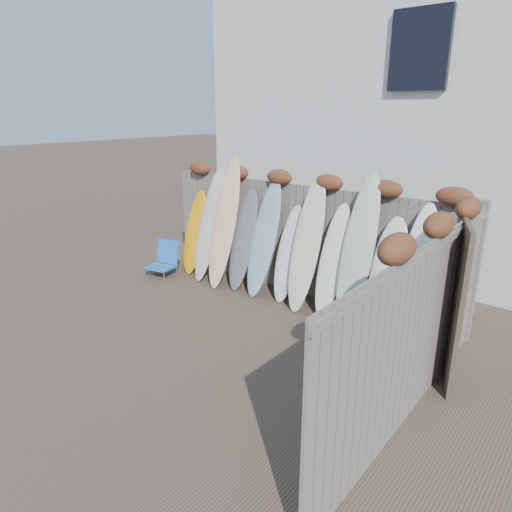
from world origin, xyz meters
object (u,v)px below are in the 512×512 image
Objects in this scene: wooden_crate at (390,354)px; lattice_panel at (455,299)px; surfboard_0 at (195,232)px; beach_chair at (164,259)px.

lattice_panel is (0.53, 0.56, 0.71)m from wooden_crate.
lattice_panel is at bearing -12.26° from surfboard_0.
surfboard_0 reaches higher than wooden_crate.
lattice_panel is 5.35m from surfboard_0.
beach_chair is 1.15× the size of wooden_crate.
wooden_crate is at bearing -154.09° from lattice_panel.
beach_chair is at bearing 172.58° from wooden_crate.
surfboard_0 is (-5.31, 0.64, -0.17)m from lattice_panel.
surfboard_0 is at bearing 165.82° from wooden_crate.
beach_chair is 0.83m from surfboard_0.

